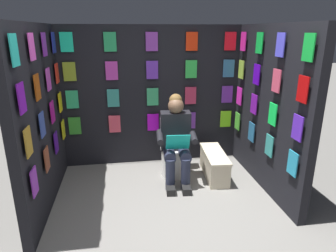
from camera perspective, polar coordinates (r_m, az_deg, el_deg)
ground_plane at (r=3.20m, az=1.26°, el=-20.74°), size 30.00×30.00×0.00m
display_wall_back at (r=4.54m, az=-3.05°, el=5.67°), size 2.75×0.14×2.07m
display_wall_left at (r=3.99m, az=18.63°, el=3.04°), size 0.14×1.91×2.07m
display_wall_right at (r=3.66m, az=-23.16°, el=1.27°), size 0.14×1.91×2.07m
toilet at (r=4.31m, az=1.22°, el=-4.90°), size 0.42×0.57×0.77m
person_reading at (r=4.00m, az=1.57°, el=-2.53°), size 0.55×0.71×1.19m
comic_longbox_near at (r=4.32m, az=8.80°, el=-7.22°), size 0.34×0.82×0.36m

